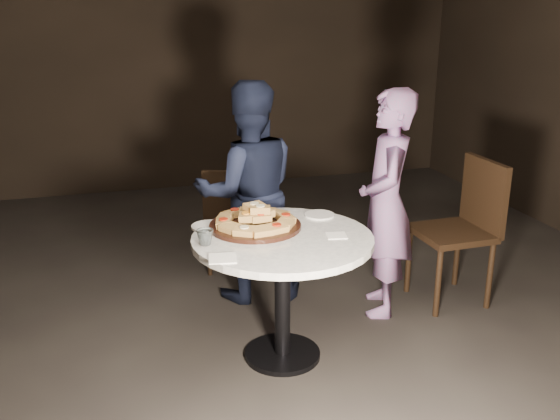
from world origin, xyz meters
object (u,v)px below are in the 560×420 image
(focaccia_pile, at_px, (256,218))
(chair_far, at_px, (232,213))
(diner_navy, at_px, (248,193))
(chair_right, at_px, (465,221))
(serving_board, at_px, (255,226))
(diner_teal, at_px, (386,204))
(table, at_px, (283,260))
(water_glass, at_px, (205,237))

(focaccia_pile, xyz_separation_m, chair_far, (0.08, 1.07, -0.32))
(chair_far, height_order, diner_navy, diner_navy)
(chair_far, relative_size, chair_right, 0.84)
(serving_board, xyz_separation_m, chair_far, (0.08, 1.07, -0.28))
(serving_board, bearing_deg, chair_far, 85.49)
(diner_teal, bearing_deg, table, -43.95)
(table, xyz_separation_m, focaccia_pile, (-0.11, 0.17, 0.19))
(water_glass, bearing_deg, chair_far, 72.62)
(table, bearing_deg, water_glass, -178.49)
(table, distance_m, focaccia_pile, 0.28)
(chair_right, bearing_deg, water_glass, -78.93)
(chair_far, xyz_separation_m, chair_right, (1.38, -0.84, 0.09))
(water_glass, relative_size, chair_right, 0.09)
(serving_board, bearing_deg, focaccia_pile, 10.08)
(focaccia_pile, relative_size, water_glass, 5.13)
(serving_board, relative_size, diner_teal, 0.35)
(chair_right, bearing_deg, focaccia_pile, -82.94)
(table, bearing_deg, diner_teal, 26.41)
(diner_teal, bearing_deg, diner_navy, -99.70)
(focaccia_pile, relative_size, diner_teal, 0.31)
(diner_teal, bearing_deg, focaccia_pile, -56.25)
(focaccia_pile, relative_size, chair_far, 0.56)
(water_glass, distance_m, chair_far, 1.34)
(table, bearing_deg, focaccia_pile, 122.44)
(serving_board, height_order, water_glass, water_glass)
(chair_far, bearing_deg, focaccia_pile, 106.54)
(water_glass, distance_m, chair_right, 1.83)
(chair_far, bearing_deg, serving_board, 106.32)
(table, xyz_separation_m, water_glass, (-0.41, -0.01, 0.18))
(focaccia_pile, relative_size, diner_navy, 0.31)
(serving_board, xyz_separation_m, diner_teal, (0.89, 0.22, -0.02))
(serving_board, distance_m, diner_navy, 0.67)
(water_glass, height_order, chair_right, chair_right)
(chair_right, relative_size, diner_teal, 0.66)
(serving_board, bearing_deg, water_glass, -150.08)
(focaccia_pile, bearing_deg, diner_navy, 80.57)
(diner_navy, bearing_deg, focaccia_pile, 84.25)
(chair_far, distance_m, diner_teal, 1.20)
(water_glass, height_order, diner_teal, diner_teal)
(table, bearing_deg, chair_right, 16.07)
(serving_board, bearing_deg, diner_navy, 80.22)
(table, relative_size, serving_board, 2.38)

